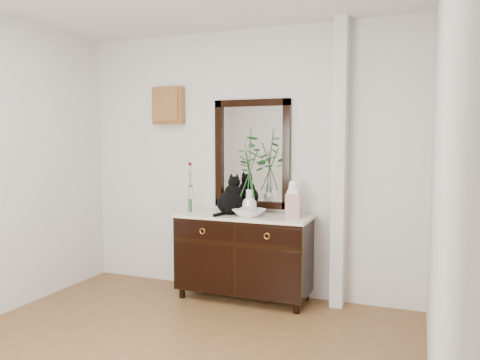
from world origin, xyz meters
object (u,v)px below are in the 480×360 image
at_px(sideboard, 244,252).
at_px(ginger_jar, 293,198).
at_px(lotus_bowl, 249,213).
at_px(cat, 230,195).

distance_m(sideboard, ginger_jar, 0.75).
bearing_deg(lotus_bowl, ginger_jar, 12.17).
relative_size(sideboard, lotus_bowl, 4.58).
distance_m(cat, lotus_bowl, 0.29).
height_order(cat, ginger_jar, cat).
bearing_deg(ginger_jar, lotus_bowl, -167.83).
bearing_deg(ginger_jar, sideboard, -178.96).
xyz_separation_m(sideboard, ginger_jar, (0.50, 0.01, 0.56)).
bearing_deg(lotus_bowl, sideboard, 137.98).
relative_size(sideboard, cat, 3.48).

